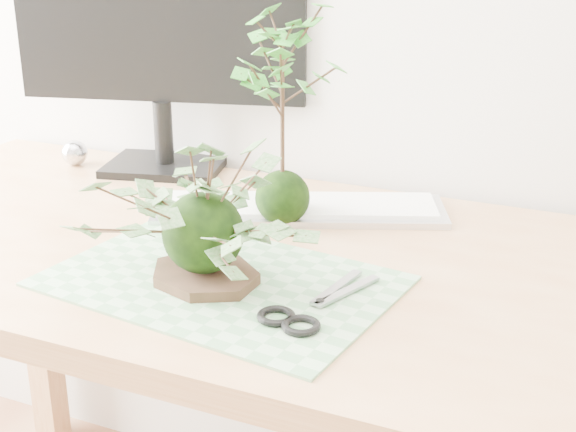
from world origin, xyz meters
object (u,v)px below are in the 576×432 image
object	(u,v)px
ivy_kokedama	(202,196)
monitor	(160,23)
maple_kokedama	(282,64)
keyboard	(300,208)
desk	(274,305)

from	to	relation	value
ivy_kokedama	monitor	world-z (taller)	monitor
maple_kokedama	keyboard	xyz separation A→B (m)	(0.01, 0.05, -0.25)
ivy_kokedama	monitor	xyz separation A→B (m)	(-0.33, 0.43, 0.16)
desk	ivy_kokedama	distance (m)	0.26
ivy_kokedama	monitor	bearing A→B (deg)	127.24
maple_kokedama	monitor	size ratio (longest dim) A/B	0.68
maple_kokedama	monitor	xyz separation A→B (m)	(-0.33, 0.18, 0.02)
monitor	ivy_kokedama	bearing A→B (deg)	-66.99
ivy_kokedama	maple_kokedama	size ratio (longest dim) A/B	1.08
keyboard	monitor	bearing A→B (deg)	137.08
desk	maple_kokedama	distance (m)	0.37
ivy_kokedama	monitor	size ratio (longest dim) A/B	0.74
keyboard	monitor	xyz separation A→B (m)	(-0.34, 0.13, 0.28)
desk	keyboard	distance (m)	0.20
keyboard	monitor	distance (m)	0.46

